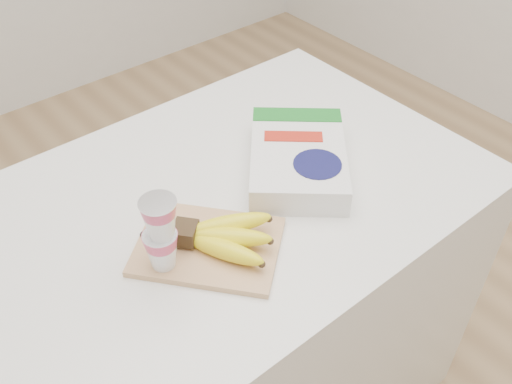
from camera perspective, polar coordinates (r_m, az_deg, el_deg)
table at (r=1.52m, az=-2.76°, el=-12.21°), size 1.13×0.76×0.85m
cutting_board at (r=1.09m, az=-4.81°, el=-5.42°), size 0.32×0.33×0.01m
bananas at (r=1.07m, az=-3.26°, el=-4.47°), size 0.19×0.19×0.06m
yogurt_stack at (r=1.00m, az=-9.53°, el=-3.98°), size 0.07×0.07×0.15m
cereal_box at (r=1.25m, az=4.21°, el=3.36°), size 0.35×0.36×0.07m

